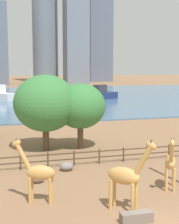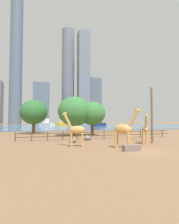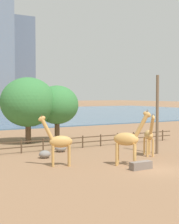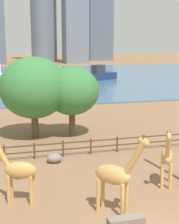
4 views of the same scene
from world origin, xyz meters
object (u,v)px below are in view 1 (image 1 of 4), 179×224
(giraffe_tall, at_px, (171,162))
(giraffe_young, at_px, (38,172))
(boat_tug, at_px, (1,95))
(giraffe_companion, at_px, (126,176))
(feeding_trough, at_px, (136,217))
(boat_barge, at_px, (102,94))
(boat_ferry, at_px, (33,90))
(tree_right_tall, at_px, (80,106))
(boulder_near_fence, at_px, (67,166))
(tree_left_large, at_px, (45,103))
(boulder_by_pole, at_px, (37,178))

(giraffe_tall, height_order, giraffe_young, giraffe_young)
(giraffe_young, bearing_deg, boat_tug, -68.36)
(giraffe_companion, xyz_separation_m, feeding_trough, (-0.03, -1.62, -1.82))
(giraffe_young, height_order, boat_barge, giraffe_young)
(giraffe_young, relative_size, boat_ferry, 0.51)
(feeding_trough, bearing_deg, boat_ferry, 87.21)
(boat_ferry, bearing_deg, tree_right_tall, 46.39)
(giraffe_tall, distance_m, boulder_near_fence, 8.74)
(boat_tug, bearing_deg, giraffe_tall, -27.02)
(tree_left_large, height_order, boat_barge, tree_left_large)
(giraffe_tall, relative_size, boulder_near_fence, 3.53)
(giraffe_tall, relative_size, tree_left_large, 0.52)
(tree_right_tall, height_order, boat_barge, tree_right_tall)
(giraffe_young, relative_size, tree_left_large, 0.54)
(giraffe_young, relative_size, feeding_trough, 2.29)
(giraffe_companion, distance_m, tree_right_tall, 15.89)
(boulder_near_fence, xyz_separation_m, boulder_by_pole, (-2.66, -2.26, -0.01))
(boat_tug, bearing_deg, boulder_by_pole, -34.37)
(tree_right_tall, bearing_deg, feeding_trough, -94.04)
(tree_left_large, relative_size, boat_tug, 0.90)
(giraffe_tall, height_order, boat_tug, giraffe_tall)
(giraffe_young, xyz_separation_m, boulder_near_fence, (3.06, 6.02, -1.59))
(giraffe_tall, xyz_separation_m, boat_tug, (-9.80, 66.64, -0.47))
(boulder_near_fence, xyz_separation_m, tree_left_large, (-0.57, 7.42, 4.41))
(giraffe_companion, bearing_deg, boat_tug, 138.88)
(tree_left_large, bearing_deg, boulder_by_pole, -102.18)
(tree_left_large, bearing_deg, feeding_trough, -82.57)
(giraffe_companion, height_order, tree_right_tall, tree_right_tall)
(giraffe_young, bearing_deg, boat_barge, -90.27)
(boulder_by_pole, height_order, feeding_trough, boulder_by_pole)
(boat_ferry, distance_m, boat_barge, 26.05)
(boulder_near_fence, distance_m, boat_tug, 60.63)
(giraffe_tall, relative_size, giraffe_companion, 0.89)
(giraffe_young, bearing_deg, giraffe_companion, 172.58)
(tree_left_large, bearing_deg, boulder_near_fence, -85.57)
(giraffe_tall, bearing_deg, giraffe_companion, -33.07)
(giraffe_tall, height_order, giraffe_companion, giraffe_companion)
(boulder_near_fence, height_order, tree_left_large, tree_left_large)
(giraffe_young, xyz_separation_m, tree_right_tall, (6.01, 13.08, 2.46))
(boat_tug, bearing_deg, boat_ferry, 113.48)
(boulder_by_pole, relative_size, boat_tug, 0.12)
(giraffe_companion, xyz_separation_m, giraffe_young, (-4.81, 2.61, -0.18))
(tree_left_large, bearing_deg, tree_right_tall, -5.75)
(boulder_near_fence, height_order, feeding_trough, boulder_near_fence)
(feeding_trough, height_order, boat_ferry, boat_ferry)
(giraffe_tall, xyz_separation_m, boulder_by_pole, (-8.68, 3.88, -1.57))
(giraffe_young, relative_size, boat_barge, 0.48)
(feeding_trough, relative_size, boat_tug, 0.21)
(boulder_near_fence, distance_m, boat_barge, 59.02)
(feeding_trough, distance_m, boat_barge, 68.20)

